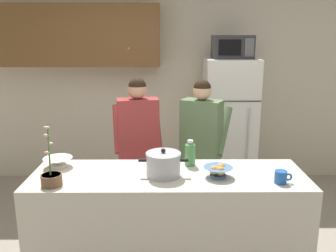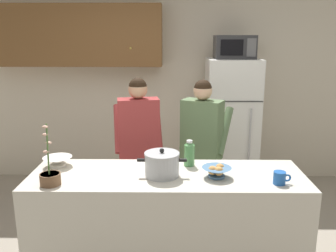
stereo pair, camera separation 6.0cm
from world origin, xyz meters
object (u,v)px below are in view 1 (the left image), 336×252
(person_near_pot, at_px, (138,138))
(bottle_near_edge, at_px, (190,153))
(coffee_mug, at_px, (281,177))
(empty_bowl, at_px, (58,162))
(potted_orchid, at_px, (51,177))
(cooking_pot, at_px, (163,164))
(person_by_sink, at_px, (201,138))
(refrigerator, at_px, (229,125))
(microwave, at_px, (232,47))
(bread_bowl, at_px, (218,171))

(person_near_pot, distance_m, bottle_near_edge, 0.78)
(bottle_near_edge, bearing_deg, coffee_mug, -30.42)
(empty_bowl, bearing_deg, potted_orchid, -80.54)
(cooking_pot, distance_m, coffee_mug, 0.88)
(coffee_mug, bearing_deg, person_by_sink, 115.15)
(refrigerator, distance_m, microwave, 0.99)
(empty_bowl, bearing_deg, person_by_sink, 28.93)
(refrigerator, bearing_deg, cooking_pot, -113.76)
(bread_bowl, bearing_deg, coffee_mug, -14.91)
(microwave, relative_size, empty_bowl, 2.01)
(bread_bowl, xyz_separation_m, bottle_near_edge, (-0.20, 0.26, 0.06))
(person_near_pot, bearing_deg, empty_bowl, -133.42)
(empty_bowl, bearing_deg, cooking_pot, -12.75)
(cooking_pot, xyz_separation_m, bread_bowl, (0.42, -0.03, -0.04))
(refrigerator, height_order, person_by_sink, refrigerator)
(microwave, distance_m, coffee_mug, 2.19)
(refrigerator, height_order, bottle_near_edge, refrigerator)
(bread_bowl, distance_m, bottle_near_edge, 0.33)
(empty_bowl, xyz_separation_m, bottle_near_edge, (1.09, 0.03, 0.06))
(coffee_mug, bearing_deg, refrigerator, 91.03)
(bread_bowl, bearing_deg, refrigerator, 77.90)
(microwave, height_order, person_near_pot, microwave)
(coffee_mug, bearing_deg, microwave, 91.04)
(bread_bowl, distance_m, empty_bowl, 1.31)
(microwave, xyz_separation_m, coffee_mug, (0.04, -2.01, -0.87))
(microwave, xyz_separation_m, empty_bowl, (-1.70, -1.67, -0.87))
(coffee_mug, relative_size, bottle_near_edge, 0.60)
(microwave, bearing_deg, person_near_pot, -136.90)
(bottle_near_edge, bearing_deg, cooking_pot, -133.65)
(refrigerator, bearing_deg, person_near_pot, -136.29)
(refrigerator, distance_m, coffee_mug, 2.04)
(empty_bowl, height_order, bottle_near_edge, bottle_near_edge)
(refrigerator, xyz_separation_m, bottle_near_edge, (-0.61, -1.65, 0.18))
(refrigerator, height_order, microwave, microwave)
(coffee_mug, height_order, potted_orchid, potted_orchid)
(microwave, xyz_separation_m, bottle_near_edge, (-0.61, -1.63, -0.81))
(refrigerator, xyz_separation_m, coffee_mug, (0.04, -2.03, 0.12))
(person_by_sink, height_order, coffee_mug, person_by_sink)
(bread_bowl, relative_size, bottle_near_edge, 1.04)
(person_near_pot, distance_m, coffee_mug, 1.50)
(refrigerator, bearing_deg, bottle_near_edge, -110.22)
(person_near_pot, distance_m, potted_orchid, 1.17)
(potted_orchid, bearing_deg, empty_bowl, 99.46)
(coffee_mug, distance_m, bottle_near_edge, 0.75)
(empty_bowl, bearing_deg, person_near_pot, 46.58)
(bread_bowl, height_order, bottle_near_edge, bottle_near_edge)
(coffee_mug, bearing_deg, bread_bowl, 165.09)
(microwave, height_order, bottle_near_edge, microwave)
(coffee_mug, height_order, empty_bowl, coffee_mug)
(bottle_near_edge, bearing_deg, refrigerator, 69.78)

